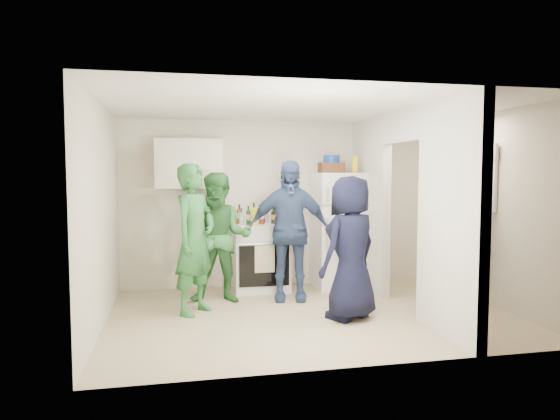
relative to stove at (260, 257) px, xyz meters
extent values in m
plane|color=#C4B68A|center=(0.39, -1.37, -0.49)|extent=(4.80, 4.80, 0.00)
plane|color=silver|center=(0.39, 0.33, 0.76)|extent=(4.80, 0.00, 4.80)
plane|color=silver|center=(0.39, -3.07, 0.76)|extent=(4.80, 0.00, 4.80)
plane|color=silver|center=(-2.01, -1.37, 0.76)|extent=(0.00, 3.40, 3.40)
plane|color=silver|center=(2.79, -1.37, 0.76)|extent=(0.00, 3.40, 3.40)
plane|color=white|center=(0.39, -1.37, 2.01)|extent=(4.80, 4.80, 0.00)
cube|color=silver|center=(1.59, -0.27, 0.76)|extent=(0.12, 1.20, 2.50)
cube|color=silver|center=(1.59, -2.47, 0.76)|extent=(0.12, 1.20, 2.50)
cube|color=silver|center=(1.59, -1.37, 1.81)|extent=(0.12, 1.00, 0.40)
cube|color=white|center=(0.00, 0.00, 0.00)|extent=(0.82, 0.68, 0.98)
cube|color=silver|center=(-1.01, 0.15, 1.36)|extent=(0.95, 0.34, 0.70)
cube|color=white|center=(1.18, -0.03, 0.37)|extent=(0.71, 0.69, 1.72)
cube|color=brown|center=(1.08, 0.02, 1.31)|extent=(0.35, 0.25, 0.15)
cylinder|color=#153996|center=(1.08, 0.02, 1.44)|extent=(0.24, 0.24, 0.11)
cylinder|color=yellow|center=(1.40, -0.13, 1.36)|extent=(0.09, 0.09, 0.25)
cylinder|color=white|center=(0.44, 0.31, 1.21)|extent=(0.22, 0.02, 0.22)
cube|color=olive|center=(0.39, 0.28, 0.86)|extent=(0.35, 0.08, 0.03)
cube|color=black|center=(2.77, -1.17, 1.16)|extent=(0.03, 0.70, 0.80)
cube|color=white|center=(2.75, -1.17, 1.16)|extent=(0.04, 0.76, 0.86)
cube|color=white|center=(2.73, -1.17, 1.51)|extent=(0.04, 0.82, 0.18)
cylinder|color=yellow|center=(-0.12, -0.22, 0.61)|extent=(0.09, 0.09, 0.25)
cylinder|color=red|center=(0.22, -0.20, 0.55)|extent=(0.09, 0.09, 0.12)
imported|color=#2D7232|center=(-0.98, -1.03, 0.43)|extent=(0.75, 0.80, 1.83)
imported|color=#387E37|center=(-0.63, -0.57, 0.37)|extent=(0.95, 0.81, 1.73)
imported|color=navy|center=(0.29, -0.62, 0.46)|extent=(1.17, 0.65, 1.89)
imported|color=black|center=(0.80, -1.64, 0.35)|extent=(0.98, 0.88, 1.69)
imported|color=black|center=(2.27, -1.20, 0.47)|extent=(1.27, 1.43, 1.92)
cylinder|color=brown|center=(-0.29, 0.12, 0.63)|extent=(0.08, 0.08, 0.28)
cylinder|color=#184A21|center=(-0.19, -0.10, 0.63)|extent=(0.06, 0.06, 0.27)
cylinder|color=silver|center=(-0.07, 0.14, 0.64)|extent=(0.07, 0.07, 0.30)
cylinder|color=maroon|center=(0.02, -0.03, 0.64)|extent=(0.08, 0.08, 0.30)
cylinder|color=#9DA2AE|center=(0.12, 0.18, 0.64)|extent=(0.07, 0.07, 0.29)
cylinder|color=#123319|center=(0.20, 0.00, 0.61)|extent=(0.06, 0.06, 0.24)
cylinder|color=brown|center=(0.24, 0.15, 0.62)|extent=(0.06, 0.06, 0.25)
cylinder|color=#9DA3A8|center=(-0.29, -0.14, 0.61)|extent=(0.07, 0.07, 0.25)
cylinder|color=#5F2A10|center=(0.05, 0.08, 0.65)|extent=(0.07, 0.07, 0.33)
cylinder|color=#1D5534|center=(0.28, -0.10, 0.65)|extent=(0.07, 0.07, 0.32)
camera|label=1|loc=(-1.19, -7.14, 1.22)|focal=32.00mm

